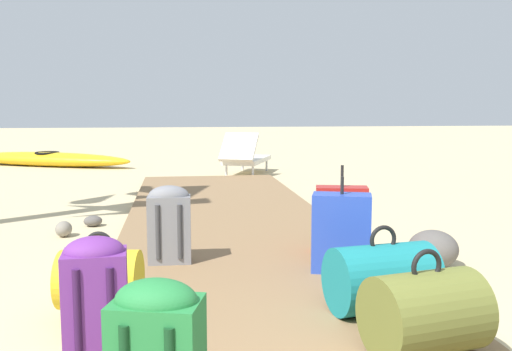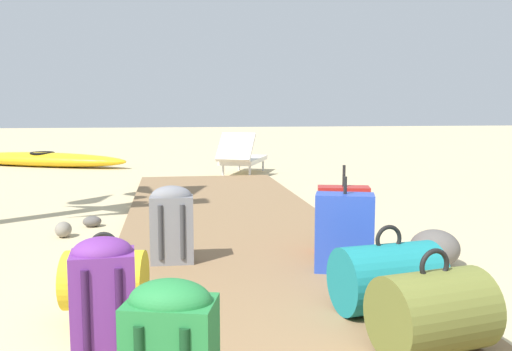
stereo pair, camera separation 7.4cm
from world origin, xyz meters
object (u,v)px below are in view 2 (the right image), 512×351
object	(u,v)px
duffel_bag_yellow	(105,280)
duffel_bag_teal	(387,277)
backpack_purple	(104,292)
backpack_grey	(172,222)
kayak	(43,159)
lounge_chair	(242,157)
suitcase_blue	(344,232)
suitcase_red	(343,219)
duffel_bag_olive	(433,312)

from	to	relation	value
duffel_bag_yellow	duffel_bag_teal	size ratio (longest dim) A/B	0.77
duffel_bag_teal	backpack_purple	bearing A→B (deg)	-168.04
duffel_bag_teal	backpack_grey	bearing A→B (deg)	135.26
backpack_grey	kayak	bearing A→B (deg)	108.07
lounge_chair	kayak	distance (m)	4.42
suitcase_blue	lounge_chair	distance (m)	6.37
suitcase_red	lounge_chair	xyz separation A→B (m)	(-0.06, 5.87, -0.02)
duffel_bag_yellow	suitcase_red	world-z (taller)	suitcase_red
suitcase_blue	kayak	bearing A→B (deg)	114.38
duffel_bag_olive	suitcase_blue	bearing A→B (deg)	90.14
suitcase_blue	backpack_grey	distance (m)	1.26
backpack_purple	kayak	world-z (taller)	backpack_purple
duffel_bag_yellow	kayak	size ratio (longest dim) A/B	0.13
kayak	suitcase_red	bearing A→B (deg)	-63.39
backpack_purple	kayak	xyz separation A→B (m)	(-2.30, 9.55, -0.22)
duffel_bag_yellow	kayak	world-z (taller)	duffel_bag_yellow
backpack_purple	suitcase_red	bearing A→B (deg)	44.23
duffel_bag_olive	suitcase_red	xyz separation A→B (m)	(0.15, 1.86, 0.07)
backpack_purple	lounge_chair	distance (m)	7.67
kayak	backpack_purple	bearing A→B (deg)	-76.47
duffel_bag_yellow	backpack_grey	xyz separation A→B (m)	(0.38, 0.92, 0.13)
suitcase_blue	suitcase_red	world-z (taller)	suitcase_red
lounge_chair	kayak	size ratio (longest dim) A/B	0.44
duffel_bag_yellow	lounge_chair	world-z (taller)	lounge_chair
suitcase_blue	backpack_purple	world-z (taller)	suitcase_blue
suitcase_blue	backpack_grey	world-z (taller)	suitcase_blue
duffel_bag_yellow	suitcase_blue	bearing A→B (deg)	18.39
backpack_purple	lounge_chair	size ratio (longest dim) A/B	0.33
duffel_bag_yellow	suitcase_blue	xyz separation A→B (m)	(1.58, 0.53, 0.10)
lounge_chair	duffel_bag_yellow	bearing A→B (deg)	-103.59
backpack_grey	duffel_bag_yellow	bearing A→B (deg)	-112.63
suitcase_blue	backpack_grey	bearing A→B (deg)	161.79
duffel_bag_yellow	suitcase_blue	size ratio (longest dim) A/B	0.73
backpack_grey	backpack_purple	bearing A→B (deg)	-102.03
duffel_bag_yellow	suitcase_blue	distance (m)	1.67
suitcase_blue	lounge_chair	size ratio (longest dim) A/B	0.40
duffel_bag_yellow	kayak	distance (m)	9.24
lounge_chair	suitcase_blue	bearing A→B (deg)	-90.77
suitcase_blue	suitcase_red	bearing A→B (deg)	73.52
suitcase_red	lounge_chair	distance (m)	5.87
kayak	suitcase_blue	bearing A→B (deg)	-65.62
suitcase_red	duffel_bag_teal	bearing A→B (deg)	-96.41
lounge_chair	suitcase_red	bearing A→B (deg)	-89.37
suitcase_red	suitcase_blue	bearing A→B (deg)	-106.48
suitcase_blue	backpack_purple	size ratio (longest dim) A/B	1.21
suitcase_blue	backpack_grey	size ratio (longest dim) A/B	1.16
duffel_bag_yellow	suitcase_red	size ratio (longest dim) A/B	0.70
duffel_bag_teal	suitcase_red	distance (m)	1.31
suitcase_blue	duffel_bag_yellow	bearing A→B (deg)	-161.61
suitcase_blue	kayak	distance (m)	9.26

